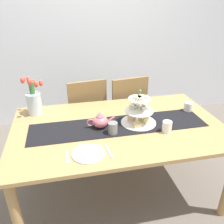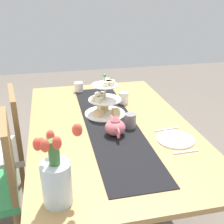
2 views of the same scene
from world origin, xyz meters
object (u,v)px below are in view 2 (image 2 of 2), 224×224
object	(u,v)px
mug_grey	(130,121)
chair_right	(3,145)
dinner_plate_left	(175,139)
mug_white_text	(124,98)
knife_left	(166,129)
tiered_cake_stand	(105,101)
teapot	(115,127)
cream_jug	(79,87)
dining_table	(110,135)
fork_left	(186,152)
tulip_vase	(57,176)

from	to	relation	value
mug_grey	chair_right	bearing A→B (deg)	68.38
dinner_plate_left	mug_white_text	xyz separation A→B (m)	(0.65, 0.16, 0.04)
mug_grey	knife_left	bearing A→B (deg)	-109.18
tiered_cake_stand	dinner_plate_left	xyz separation A→B (m)	(-0.48, -0.35, -0.10)
chair_right	knife_left	bearing A→B (deg)	-111.13
chair_right	teapot	distance (m)	0.92
teapot	dinner_plate_left	xyz separation A→B (m)	(-0.14, -0.35, -0.05)
cream_jug	tiered_cake_stand	bearing A→B (deg)	-166.16
dining_table	mug_white_text	xyz separation A→B (m)	(0.35, -0.19, 0.13)
dining_table	mug_white_text	size ratio (longest dim) A/B	18.65
tiered_cake_stand	mug_white_text	distance (m)	0.26
tiered_cake_stand	mug_grey	distance (m)	0.28
dining_table	knife_left	world-z (taller)	knife_left
dinner_plate_left	fork_left	xyz separation A→B (m)	(-0.15, 0.00, -0.00)
tulip_vase	fork_left	world-z (taller)	tulip_vase
tiered_cake_stand	fork_left	world-z (taller)	tiered_cake_stand
chair_right	cream_jug	bearing A→B (deg)	-55.41
dinner_plate_left	knife_left	size ratio (longest dim) A/B	1.35
cream_jug	mug_white_text	world-z (taller)	mug_white_text
knife_left	mug_white_text	xyz separation A→B (m)	(0.51, 0.16, 0.04)
teapot	mug_grey	world-z (taller)	teapot
dining_table	cream_jug	distance (m)	0.73
tiered_cake_stand	chair_right	bearing A→B (deg)	82.57
mug_white_text	dinner_plate_left	bearing A→B (deg)	-166.20
dining_table	dinner_plate_left	size ratio (longest dim) A/B	7.70
dinner_plate_left	cream_jug	bearing A→B (deg)	25.42
tulip_vase	mug_white_text	world-z (taller)	tulip_vase
dining_table	knife_left	distance (m)	0.39
cream_jug	mug_white_text	size ratio (longest dim) A/B	0.89
chair_right	dinner_plate_left	xyz separation A→B (m)	(-0.58, -1.11, 0.23)
teapot	mug_white_text	distance (m)	0.54
tulip_vase	cream_jug	bearing A→B (deg)	-9.99
teapot	mug_grey	distance (m)	0.15
knife_left	mug_grey	xyz separation A→B (m)	(0.08, 0.23, 0.05)
dining_table	teapot	size ratio (longest dim) A/B	7.43
knife_left	mug_grey	size ratio (longest dim) A/B	1.79
mug_grey	mug_white_text	distance (m)	0.43
mug_white_text	fork_left	bearing A→B (deg)	-168.64
fork_left	knife_left	distance (m)	0.29
dining_table	teapot	bearing A→B (deg)	180.00
tiered_cake_stand	tulip_vase	distance (m)	0.95
cream_jug	tulip_vase	bearing A→B (deg)	170.01
tulip_vase	dining_table	bearing A→B (deg)	-28.57
tiered_cake_stand	knife_left	bearing A→B (deg)	-133.47
fork_left	teapot	bearing A→B (deg)	50.29
chair_right	mug_grey	size ratio (longest dim) A/B	9.58
chair_right	tulip_vase	world-z (taller)	tulip_vase
knife_left	mug_white_text	bearing A→B (deg)	17.53
fork_left	mug_grey	xyz separation A→B (m)	(0.37, 0.23, 0.05)
tulip_vase	fork_left	xyz separation A→B (m)	(0.25, -0.73, -0.13)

